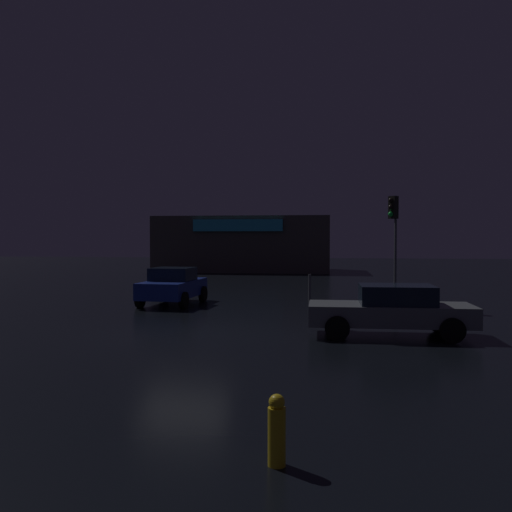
{
  "coord_description": "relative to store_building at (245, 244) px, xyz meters",
  "views": [
    {
      "loc": [
        4.15,
        -15.3,
        2.77
      ],
      "look_at": [
        1.71,
        3.15,
        2.15
      ],
      "focal_mm": 38.19,
      "sensor_mm": 36.0,
      "label": 1
    }
  ],
  "objects": [
    {
      "name": "ground_plane",
      "position": [
        2.83,
        -30.2,
        -2.27
      ],
      "size": [
        120.0,
        120.0,
        0.0
      ],
      "primitive_type": "plane",
      "color": "black"
    },
    {
      "name": "traffic_signal_main",
      "position": [
        9.58,
        -23.23,
        1.13
      ],
      "size": [
        0.42,
        0.42,
        4.44
      ],
      "color": "#595B60",
      "rests_on": "ground"
    },
    {
      "name": "store_building",
      "position": [
        0.0,
        0.0,
        0.0
      ],
      "size": [
        14.25,
        7.41,
        4.53
      ],
      "color": "#4C4742",
      "rests_on": "ground"
    },
    {
      "name": "fire_hydrant",
      "position": [
        6.37,
        -39.0,
        -1.83
      ],
      "size": [
        0.22,
        0.22,
        0.88
      ],
      "color": "gold",
      "rests_on": "ground"
    },
    {
      "name": "bollard_kerb_a",
      "position": [
        6.23,
        -22.53,
        -1.65
      ],
      "size": [
        0.12,
        0.12,
        1.24
      ],
      "primitive_type": "cylinder",
      "color": "#595B60",
      "rests_on": "ground"
    },
    {
      "name": "car_near",
      "position": [
        0.59,
        -23.6,
        -1.49
      ],
      "size": [
        2.26,
        3.95,
        1.54
      ],
      "color": "navy",
      "rests_on": "ground"
    },
    {
      "name": "car_far",
      "position": [
        8.77,
        -29.89,
        -1.52
      ],
      "size": [
        4.57,
        1.96,
        1.45
      ],
      "color": "slate",
      "rests_on": "ground"
    }
  ]
}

